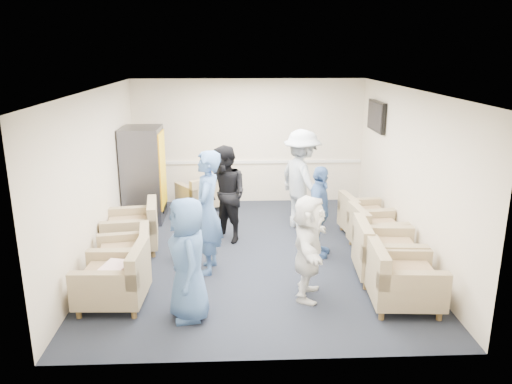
{
  "coord_description": "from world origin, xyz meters",
  "views": [
    {
      "loc": [
        -0.31,
        -7.76,
        3.3
      ],
      "look_at": [
        0.04,
        0.2,
        1.01
      ],
      "focal_mm": 35.0,
      "sensor_mm": 36.0,
      "label": 1
    }
  ],
  "objects_px": {
    "vending_machine": "(144,174)",
    "person_back_left": "(226,195)",
    "armchair_right_near": "(400,281)",
    "armchair_corner": "(201,196)",
    "armchair_right_midnear": "(383,255)",
    "person_back_right": "(302,180)",
    "armchair_right_midfar": "(374,233)",
    "armchair_right_far": "(363,218)",
    "person_mid_left": "(207,213)",
    "person_front_right": "(309,247)",
    "person_mid_right": "(319,212)",
    "armchair_left_near": "(117,281)",
    "armchair_left_far": "(134,230)",
    "person_front_left": "(188,259)",
    "armchair_left_mid": "(127,257)"
  },
  "relations": [
    {
      "from": "person_mid_left",
      "to": "person_front_right",
      "type": "bearing_deg",
      "value": 63.57
    },
    {
      "from": "armchair_right_midnear",
      "to": "armchair_corner",
      "type": "height_order",
      "value": "armchair_right_midnear"
    },
    {
      "from": "armchair_right_near",
      "to": "person_mid_right",
      "type": "xyz_separation_m",
      "value": [
        -0.8,
        1.73,
        0.4
      ]
    },
    {
      "from": "armchair_right_far",
      "to": "vending_machine",
      "type": "bearing_deg",
      "value": 68.09
    },
    {
      "from": "armchair_right_midfar",
      "to": "armchair_corner",
      "type": "xyz_separation_m",
      "value": [
        -3.05,
        2.4,
        -0.02
      ]
    },
    {
      "from": "person_mid_left",
      "to": "person_front_right",
      "type": "distance_m",
      "value": 1.68
    },
    {
      "from": "armchair_right_far",
      "to": "vending_machine",
      "type": "relative_size",
      "value": 0.49
    },
    {
      "from": "armchair_right_far",
      "to": "person_mid_left",
      "type": "relative_size",
      "value": 0.48
    },
    {
      "from": "person_mid_right",
      "to": "person_front_right",
      "type": "height_order",
      "value": "person_mid_right"
    },
    {
      "from": "armchair_right_far",
      "to": "armchair_right_near",
      "type": "bearing_deg",
      "value": 169.01
    },
    {
      "from": "armchair_left_near",
      "to": "armchair_right_near",
      "type": "height_order",
      "value": "armchair_right_near"
    },
    {
      "from": "armchair_right_near",
      "to": "vending_machine",
      "type": "height_order",
      "value": "vending_machine"
    },
    {
      "from": "person_mid_right",
      "to": "person_front_right",
      "type": "xyz_separation_m",
      "value": [
        -0.38,
        -1.43,
        -0.03
      ]
    },
    {
      "from": "armchair_left_near",
      "to": "armchair_left_far",
      "type": "relative_size",
      "value": 0.9
    },
    {
      "from": "person_front_right",
      "to": "armchair_left_mid",
      "type": "bearing_deg",
      "value": 86.21
    },
    {
      "from": "armchair_right_far",
      "to": "person_back_left",
      "type": "xyz_separation_m",
      "value": [
        -2.49,
        -0.14,
        0.53
      ]
    },
    {
      "from": "person_mid_left",
      "to": "person_front_right",
      "type": "height_order",
      "value": "person_mid_left"
    },
    {
      "from": "armchair_right_midnear",
      "to": "vending_machine",
      "type": "distance_m",
      "value": 4.9
    },
    {
      "from": "armchair_left_near",
      "to": "person_back_right",
      "type": "xyz_separation_m",
      "value": [
        2.82,
        2.83,
        0.6
      ]
    },
    {
      "from": "armchair_left_near",
      "to": "armchair_left_far",
      "type": "bearing_deg",
      "value": -173.87
    },
    {
      "from": "armchair_left_near",
      "to": "armchair_corner",
      "type": "bearing_deg",
      "value": 170.3
    },
    {
      "from": "person_mid_right",
      "to": "armchair_right_midfar",
      "type": "bearing_deg",
      "value": -61.62
    },
    {
      "from": "armchair_left_near",
      "to": "person_back_left",
      "type": "bearing_deg",
      "value": 150.21
    },
    {
      "from": "person_front_left",
      "to": "armchair_right_near",
      "type": "bearing_deg",
      "value": 79.59
    },
    {
      "from": "armchair_right_near",
      "to": "armchair_corner",
      "type": "relative_size",
      "value": 0.88
    },
    {
      "from": "person_front_right",
      "to": "armchair_right_far",
      "type": "bearing_deg",
      "value": -18.32
    },
    {
      "from": "person_back_left",
      "to": "armchair_corner",
      "type": "bearing_deg",
      "value": 155.01
    },
    {
      "from": "person_mid_right",
      "to": "armchair_left_far",
      "type": "bearing_deg",
      "value": 104.41
    },
    {
      "from": "armchair_right_midfar",
      "to": "person_mid_left",
      "type": "distance_m",
      "value": 2.9
    },
    {
      "from": "armchair_left_near",
      "to": "person_front_left",
      "type": "xyz_separation_m",
      "value": [
        0.99,
        -0.36,
        0.45
      ]
    },
    {
      "from": "vending_machine",
      "to": "person_front_left",
      "type": "relative_size",
      "value": 1.17
    },
    {
      "from": "armchair_right_midnear",
      "to": "person_mid_left",
      "type": "distance_m",
      "value": 2.7
    },
    {
      "from": "armchair_corner",
      "to": "person_back_left",
      "type": "xyz_separation_m",
      "value": [
        0.56,
        -1.8,
        0.54
      ]
    },
    {
      "from": "armchair_right_midnear",
      "to": "vending_machine",
      "type": "height_order",
      "value": "vending_machine"
    },
    {
      "from": "armchair_left_near",
      "to": "person_mid_right",
      "type": "bearing_deg",
      "value": 119.97
    },
    {
      "from": "armchair_right_midnear",
      "to": "person_front_left",
      "type": "bearing_deg",
      "value": 114.43
    },
    {
      "from": "armchair_left_mid",
      "to": "armchair_left_far",
      "type": "height_order",
      "value": "armchair_left_far"
    },
    {
      "from": "armchair_right_near",
      "to": "person_back_left",
      "type": "bearing_deg",
      "value": 47.16
    },
    {
      "from": "armchair_corner",
      "to": "person_back_right",
      "type": "bearing_deg",
      "value": 114.35
    },
    {
      "from": "vending_machine",
      "to": "person_back_left",
      "type": "distance_m",
      "value": 2.03
    },
    {
      "from": "person_mid_left",
      "to": "person_back_right",
      "type": "xyz_separation_m",
      "value": [
        1.67,
        1.81,
        0.01
      ]
    },
    {
      "from": "armchair_right_midfar",
      "to": "armchair_left_mid",
      "type": "bearing_deg",
      "value": 96.16
    },
    {
      "from": "armchair_left_near",
      "to": "armchair_right_far",
      "type": "bearing_deg",
      "value": 123.96
    },
    {
      "from": "person_mid_left",
      "to": "person_mid_right",
      "type": "bearing_deg",
      "value": 112.8
    },
    {
      "from": "armchair_right_far",
      "to": "person_mid_left",
      "type": "distance_m",
      "value": 3.14
    },
    {
      "from": "armchair_right_near",
      "to": "vending_machine",
      "type": "bearing_deg",
      "value": 50.81
    },
    {
      "from": "armchair_right_midnear",
      "to": "person_back_right",
      "type": "relative_size",
      "value": 0.52
    },
    {
      "from": "person_back_left",
      "to": "person_front_right",
      "type": "xyz_separation_m",
      "value": [
        1.14,
        -2.15,
        -0.13
      ]
    },
    {
      "from": "armchair_right_far",
      "to": "person_mid_right",
      "type": "bearing_deg",
      "value": 124.58
    },
    {
      "from": "armchair_right_midfar",
      "to": "person_back_right",
      "type": "xyz_separation_m",
      "value": [
        -1.09,
        1.16,
        0.62
      ]
    }
  ]
}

